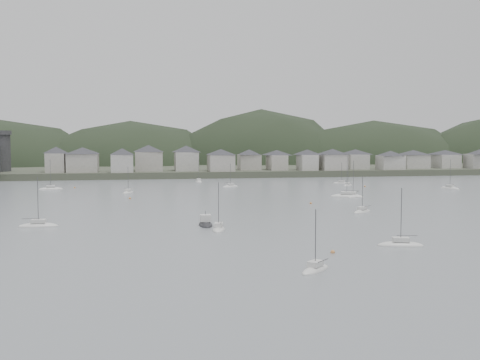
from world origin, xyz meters
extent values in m
plane|color=slate|center=(0.00, 0.00, 0.00)|extent=(900.00, 900.00, 0.00)
cube|color=#383D2D|center=(0.00, 295.00, 1.50)|extent=(900.00, 250.00, 3.00)
ellipsoid|color=black|center=(-32.30, 272.87, -9.97)|extent=(132.08, 90.41, 79.74)
ellipsoid|color=black|center=(50.65, 272.93, -12.68)|extent=(133.88, 88.37, 101.41)
ellipsoid|color=black|center=(125.95, 267.91, -10.32)|extent=(165.81, 81.78, 82.55)
cube|color=gray|center=(-65.00, 181.96, 7.29)|extent=(8.34, 12.91, 8.59)
pyramid|color=#2A2A2F|center=(-65.00, 181.96, 13.09)|extent=(15.78, 15.78, 3.01)
cube|color=gray|center=(-53.32, 181.32, 7.18)|extent=(13.68, 13.35, 8.36)
pyramid|color=#2A2A2F|center=(-53.32, 181.32, 12.82)|extent=(20.07, 20.07, 2.93)
cube|color=#9C9992|center=(-35.57, 176.02, 7.04)|extent=(9.78, 10.20, 8.08)
pyramid|color=#2A2A2F|center=(-35.57, 176.02, 12.49)|extent=(14.83, 14.83, 2.83)
cube|color=gray|center=(-23.51, 185.65, 7.55)|extent=(12.59, 13.33, 9.09)
pyramid|color=#2A2A2F|center=(-23.51, 185.65, 13.68)|extent=(19.24, 19.24, 3.18)
cube|color=#9C9992|center=(-5.75, 184.10, 7.43)|extent=(10.74, 12.17, 8.87)
pyramid|color=#2A2A2F|center=(-5.75, 184.10, 13.42)|extent=(17.01, 17.01, 3.10)
cube|color=gray|center=(9.92, 177.53, 6.85)|extent=(11.63, 12.09, 7.69)
pyramid|color=#2A2A2F|center=(9.92, 177.53, 12.04)|extent=(17.61, 17.61, 2.69)
cube|color=gray|center=(25.25, 186.19, 6.72)|extent=(10.37, 9.35, 7.44)
pyramid|color=#2A2A2F|center=(25.25, 186.19, 11.74)|extent=(14.65, 14.65, 2.60)
cube|color=gray|center=(38.63, 183.79, 6.61)|extent=(8.24, 12.20, 7.22)
pyramid|color=#2A2A2F|center=(38.63, 183.79, 11.48)|extent=(15.17, 15.17, 2.53)
cube|color=#9C9992|center=(52.50, 178.55, 6.73)|extent=(8.06, 10.91, 7.46)
pyramid|color=#2A2A2F|center=(52.50, 178.55, 11.77)|extent=(14.08, 14.08, 2.61)
cube|color=gray|center=(64.81, 177.06, 6.83)|extent=(11.73, 11.78, 7.66)
pyramid|color=#2A2A2F|center=(64.81, 177.06, 12.00)|extent=(17.46, 17.46, 2.68)
cube|color=#9C9992|center=(80.64, 186.91, 6.67)|extent=(10.19, 13.02, 7.33)
pyramid|color=#2A2A2F|center=(80.64, 186.91, 11.62)|extent=(17.23, 17.23, 2.57)
cube|color=#9C9992|center=(95.55, 178.06, 6.44)|extent=(11.70, 9.81, 6.88)
pyramid|color=#2A2A2F|center=(95.55, 178.06, 11.08)|extent=(15.97, 15.97, 2.41)
cube|color=#9C9992|center=(112.40, 186.91, 6.50)|extent=(12.83, 12.48, 7.00)
pyramid|color=#2A2A2F|center=(112.40, 186.91, 11.22)|extent=(18.79, 18.79, 2.45)
cube|color=#9C9992|center=(130.73, 187.42, 6.48)|extent=(11.07, 13.50, 6.97)
pyramid|color=#2A2A2F|center=(130.73, 187.42, 11.19)|extent=(18.25, 18.25, 2.44)
cube|color=#9C9992|center=(146.02, 179.72, 6.67)|extent=(13.75, 9.12, 7.34)
pyramid|color=#2A2A2F|center=(146.02, 179.72, 11.62)|extent=(16.97, 16.97, 2.57)
ellipsoid|color=silver|center=(24.29, 42.77, 0.05)|extent=(6.93, 6.15, 1.41)
cube|color=silver|center=(24.29, 42.77, 1.06)|extent=(2.90, 2.75, 0.70)
cylinder|color=#3F3F42|center=(24.29, 42.77, 4.61)|extent=(0.12, 0.12, 8.82)
cylinder|color=#3F3F42|center=(25.28, 41.98, 1.61)|extent=(2.55, 2.05, 0.10)
ellipsoid|color=silver|center=(-32.25, 104.73, 0.05)|extent=(4.84, 7.03, 1.35)
cube|color=silver|center=(-32.25, 104.73, 1.03)|extent=(2.35, 2.77, 0.70)
cylinder|color=#3F3F42|center=(-32.25, 104.73, 4.42)|extent=(0.12, 0.12, 8.45)
cylinder|color=#3F3F42|center=(-32.77, 105.83, 1.58)|extent=(1.39, 2.79, 0.10)
ellipsoid|color=silver|center=(52.31, 131.26, 0.05)|extent=(6.78, 5.08, 1.32)
cube|color=silver|center=(52.31, 131.26, 1.01)|extent=(2.72, 2.40, 0.70)
cylinder|color=#3F3F42|center=(52.31, 131.26, 4.32)|extent=(0.12, 0.12, 8.24)
cylinder|color=#3F3F42|center=(51.28, 130.68, 1.56)|extent=(2.63, 1.55, 0.10)
ellipsoid|color=silver|center=(-14.07, 22.26, 0.05)|extent=(3.74, 7.64, 1.47)
cube|color=silver|center=(-14.07, 22.26, 1.08)|extent=(2.08, 2.83, 0.70)
cylinder|color=#3F3F42|center=(-14.07, 22.26, 4.78)|extent=(0.12, 0.12, 9.16)
cylinder|color=#3F3F42|center=(-13.81, 20.96, 1.63)|extent=(0.75, 3.25, 0.10)
ellipsoid|color=silver|center=(-59.59, 123.81, 0.05)|extent=(8.62, 4.05, 1.66)
cube|color=silver|center=(-59.59, 123.81, 1.18)|extent=(3.17, 2.30, 0.70)
cylinder|color=#3F3F42|center=(-59.59, 123.81, 5.38)|extent=(0.12, 0.12, 10.35)
cylinder|color=#3F3F42|center=(-61.06, 124.07, 1.73)|extent=(3.69, 0.75, 0.10)
ellipsoid|color=silver|center=(5.33, 123.33, 0.05)|extent=(7.07, 4.98, 1.36)
cube|color=silver|center=(5.33, 123.33, 1.03)|extent=(2.80, 2.40, 0.70)
cylinder|color=#3F3F42|center=(5.33, 123.33, 4.45)|extent=(0.12, 0.12, 8.51)
cylinder|color=#3F3F42|center=(4.23, 123.87, 1.58)|extent=(2.79, 1.45, 0.10)
ellipsoid|color=silver|center=(81.92, 100.36, 0.05)|extent=(4.79, 8.74, 1.67)
cube|color=silver|center=(81.92, 100.36, 1.18)|extent=(2.54, 3.30, 0.70)
cylinder|color=#3F3F42|center=(81.92, 100.36, 5.41)|extent=(0.12, 0.12, 10.41)
cylinder|color=#3F3F42|center=(81.52, 98.92, 1.73)|extent=(1.09, 3.64, 0.10)
ellipsoid|color=silver|center=(13.24, 0.07, 0.05)|extent=(7.99, 4.36, 1.52)
cube|color=silver|center=(13.24, 0.07, 1.11)|extent=(3.01, 2.32, 0.70)
cylinder|color=#3F3F42|center=(13.24, 0.07, 4.96)|extent=(0.12, 0.12, 9.52)
cylinder|color=#3F3F42|center=(14.56, 0.43, 1.66)|extent=(3.33, 1.00, 0.10)
ellipsoid|color=silver|center=(-6.34, -14.58, 0.05)|extent=(6.11, 6.05, 1.30)
cube|color=silver|center=(-6.34, -14.58, 1.00)|extent=(2.63, 2.62, 0.70)
cylinder|color=#3F3F42|center=(-6.34, -14.58, 4.27)|extent=(0.12, 0.12, 8.14)
cylinder|color=#3F3F42|center=(-5.50, -15.40, 1.55)|extent=(2.16, 2.12, 0.10)
ellipsoid|color=silver|center=(34.30, 78.85, 0.05)|extent=(10.59, 6.50, 2.02)
cube|color=silver|center=(34.30, 78.85, 1.36)|extent=(4.08, 3.30, 0.70)
cylinder|color=#3F3F42|center=(34.30, 78.85, 6.51)|extent=(0.12, 0.12, 12.62)
cylinder|color=#3F3F42|center=(36.01, 79.47, 1.91)|extent=(4.30, 1.65, 0.10)
ellipsoid|color=silver|center=(-49.45, 33.19, 0.05)|extent=(8.05, 2.88, 1.59)
cube|color=silver|center=(-49.45, 33.19, 1.14)|extent=(2.85, 1.87, 0.70)
cylinder|color=#3F3F42|center=(-49.45, 33.19, 5.17)|extent=(0.12, 0.12, 9.93)
cylinder|color=#3F3F42|center=(-50.88, 33.13, 1.69)|extent=(3.58, 0.25, 0.10)
ellipsoid|color=silver|center=(-3.69, 150.00, 0.05)|extent=(2.53, 7.41, 1.47)
cube|color=silver|center=(-3.69, 150.00, 1.09)|extent=(1.68, 2.61, 0.70)
cylinder|color=#3F3F42|center=(-3.69, 150.00, 4.80)|extent=(0.12, 0.12, 9.19)
cylinder|color=#3F3F42|center=(-3.65, 151.32, 1.64)|extent=(0.18, 3.31, 0.10)
ellipsoid|color=silver|center=(50.81, 120.30, 0.05)|extent=(5.73, 5.70, 1.22)
cube|color=silver|center=(50.81, 120.30, 0.96)|extent=(2.47, 2.47, 0.70)
cylinder|color=#3F3F42|center=(50.81, 120.30, 4.03)|extent=(0.12, 0.12, 7.66)
cylinder|color=#3F3F42|center=(50.03, 121.08, 1.51)|extent=(2.03, 2.01, 0.10)
ellipsoid|color=silver|center=(36.44, 79.04, 0.05)|extent=(7.36, 8.85, 1.76)
cube|color=silver|center=(36.44, 79.04, 1.23)|extent=(3.36, 3.64, 0.70)
cylinder|color=#3F3F42|center=(36.44, 79.04, 5.71)|extent=(0.12, 0.12, 11.02)
cylinder|color=#3F3F42|center=(37.35, 77.73, 1.78)|extent=(2.35, 3.31, 0.10)
ellipsoid|color=black|center=(-15.84, 28.75, 0.05)|extent=(2.86, 7.64, 1.67)
cube|color=silver|center=(-15.84, 28.75, 1.54)|extent=(2.17, 2.31, 1.40)
cylinder|color=#3F3F42|center=(-15.84, 28.75, 2.44)|extent=(0.10, 0.10, 1.20)
sphere|color=#CD8444|center=(0.10, -3.52, 0.15)|extent=(0.70, 0.70, 0.70)
sphere|color=#CD8444|center=(17.66, 62.94, 0.15)|extent=(0.70, 0.70, 0.70)
sphere|color=#CD8444|center=(55.38, 114.73, 0.15)|extent=(0.70, 0.70, 0.70)
sphere|color=#CD8444|center=(-31.59, 85.81, 0.15)|extent=(0.70, 0.70, 0.70)
sphere|color=#CD8444|center=(-51.78, 128.27, 0.15)|extent=(0.70, 0.70, 0.70)
camera|label=1|loc=(-30.10, -86.91, 17.57)|focal=42.58mm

